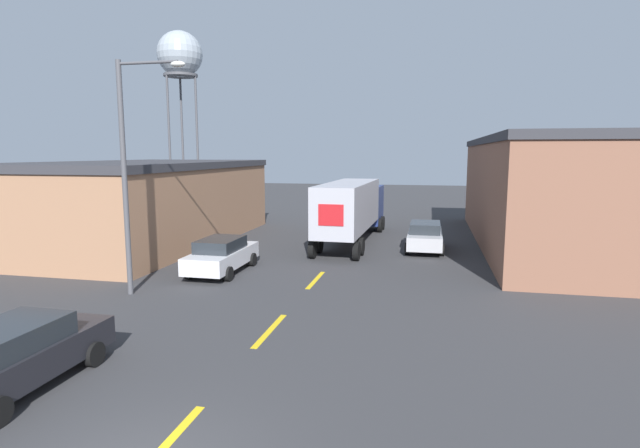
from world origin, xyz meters
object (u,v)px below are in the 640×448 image
Objects in this scene: water_tower at (180,56)px; street_lamp at (131,162)px; parked_car_left_far at (222,255)px; parked_car_right_far at (425,236)px; parked_car_left_near at (14,355)px; fire_hydrant at (10,338)px; semi_truck at (353,206)px.

water_tower reaches higher than street_lamp.
parked_car_left_far is 6.16m from street_lamp.
water_tower is 2.29× the size of street_lamp.
parked_car_right_far is 21.16m from parked_car_left_near.
parked_car_left_near is at bearing -43.46° from fire_hydrant.
parked_car_left_near reaches higher than fire_hydrant.
parked_car_left_far is 10.21m from fire_hydrant.
street_lamp is (-1.74, 7.67, 4.26)m from parked_car_left_near.
street_lamp is 7.55m from fire_hydrant.
semi_truck is at bearing 77.47° from parked_car_left_near.
street_lamp reaches higher than parked_car_left_near.
parked_car_right_far reaches higher than fire_hydrant.
street_lamp is (19.38, -41.23, -12.06)m from water_tower.
parked_car_left_far is at bearing -140.76° from parked_car_right_far.
semi_truck is at bearing 63.17° from parked_car_left_far.
parked_car_right_far is 0.54× the size of street_lamp.
parked_car_left_near is 5.44× the size of fire_hydrant.
semi_truck is 2.67× the size of parked_car_left_near.
semi_truck is 14.52× the size of fire_hydrant.
fire_hydrant is at bearing -67.74° from water_tower.
parked_car_left_near is 2.53m from fire_hydrant.
parked_car_right_far is 16.30m from street_lamp.
semi_truck is 2.67× the size of parked_car_right_far.
parked_car_right_far is 45.40m from water_tower.
semi_truck is 15.05m from street_lamp.
water_tower is at bearing 134.27° from semi_truck.
parked_car_right_far is at bearing 46.79° from street_lamp.
water_tower reaches higher than parked_car_left_far.
parked_car_right_far is at bearing 39.24° from parked_car_left_far.
parked_car_left_far is at bearing 79.73° from fire_hydrant.
parked_car_left_far and parked_car_left_near have the same top height.
street_lamp is at bearing -113.05° from parked_car_left_far.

